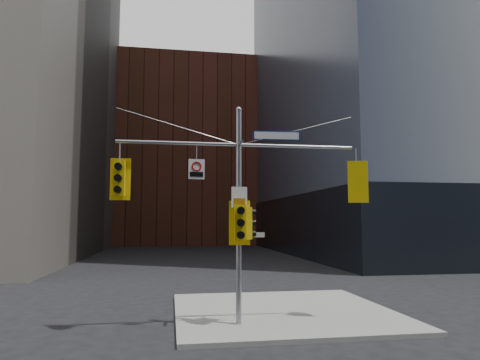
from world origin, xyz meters
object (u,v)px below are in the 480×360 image
object	(u,v)px
signal_assembly	(239,192)
street_sign_blade	(276,136)
traffic_light_pole_front	(240,223)
traffic_light_east_arm	(357,182)
traffic_light_pole_side	(248,223)
regulatory_sign_arm	(197,168)
traffic_light_west_arm	(119,179)

from	to	relation	value
signal_assembly	street_sign_blade	world-z (taller)	signal_assembly
traffic_light_pole_front	traffic_light_east_arm	bearing A→B (deg)	7.31
traffic_light_pole_side	regulatory_sign_arm	distance (m)	2.49
regulatory_sign_arm	traffic_light_pole_side	bearing A→B (deg)	-4.63
regulatory_sign_arm	street_sign_blade	bearing A→B (deg)	-5.30
traffic_light_pole_side	regulatory_sign_arm	xyz separation A→B (m)	(-1.73, -0.03, 1.79)
street_sign_blade	traffic_light_pole_side	bearing A→B (deg)	-177.41
traffic_light_pole_front	regulatory_sign_arm	size ratio (longest dim) A/B	2.19
traffic_light_pole_side	regulatory_sign_arm	bearing A→B (deg)	81.29
traffic_light_east_arm	traffic_light_pole_front	size ratio (longest dim) A/B	1.00
signal_assembly	traffic_light_west_arm	distance (m)	3.87
traffic_light_west_arm	regulatory_sign_arm	distance (m)	2.48
street_sign_blade	regulatory_sign_arm	distance (m)	2.95
regulatory_sign_arm	traffic_light_pole_front	bearing A→B (deg)	-15.71
traffic_light_east_arm	regulatory_sign_arm	bearing A→B (deg)	11.97
signal_assembly	street_sign_blade	size ratio (longest dim) A/B	4.90
signal_assembly	regulatory_sign_arm	size ratio (longest dim) A/B	12.11
traffic_light_east_arm	street_sign_blade	xyz separation A→B (m)	(-2.86, 0.00, 1.55)
traffic_light_west_arm	traffic_light_pole_side	distance (m)	4.41
traffic_light_west_arm	regulatory_sign_arm	bearing A→B (deg)	3.39
traffic_light_east_arm	traffic_light_pole_front	xyz separation A→B (m)	(-4.16, -0.27, -1.40)
traffic_light_pole_front	regulatory_sign_arm	world-z (taller)	regulatory_sign_arm
street_sign_blade	regulatory_sign_arm	world-z (taller)	street_sign_blade
traffic_light_west_arm	regulatory_sign_arm	world-z (taller)	regulatory_sign_arm
traffic_light_pole_front	street_sign_blade	xyz separation A→B (m)	(1.30, 0.27, 2.95)
signal_assembly	traffic_light_pole_front	bearing A→B (deg)	-89.90
traffic_light_east_arm	regulatory_sign_arm	world-z (taller)	traffic_light_east_arm
regulatory_sign_arm	signal_assembly	bearing A→B (deg)	-4.96
traffic_light_west_arm	traffic_light_east_arm	bearing A→B (deg)	4.08
traffic_light_east_arm	street_sign_blade	size ratio (longest dim) A/B	0.88
traffic_light_pole_front	signal_assembly	bearing A→B (deg)	93.74
traffic_light_east_arm	traffic_light_pole_side	distance (m)	4.09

